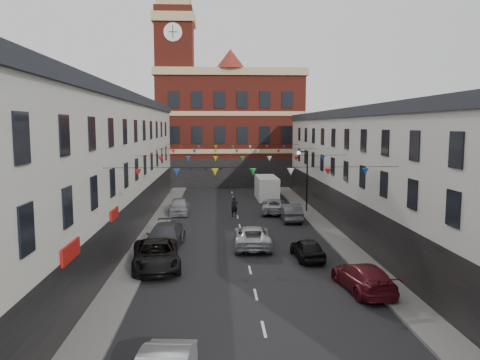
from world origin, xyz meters
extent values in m
plane|color=black|center=(0.00, 0.00, 0.00)|extent=(160.00, 160.00, 0.00)
cube|color=#605E5B|center=(-6.90, 2.00, 0.07)|extent=(1.80, 64.00, 0.15)
cube|color=#605E5B|center=(6.90, 2.00, 0.07)|extent=(1.80, 64.00, 0.15)
cube|color=beige|center=(-11.80, 1.00, 5.00)|extent=(8.00, 56.00, 10.00)
cube|color=black|center=(-11.80, 1.00, 10.35)|extent=(8.40, 56.00, 0.70)
cube|color=black|center=(-7.75, 1.00, 1.60)|extent=(0.12, 56.00, 3.20)
cube|color=beige|center=(11.80, 1.00, 4.50)|extent=(8.00, 56.00, 9.00)
cube|color=black|center=(11.80, 1.00, 9.35)|extent=(8.40, 56.00, 0.70)
cube|color=black|center=(7.75, 1.00, 1.60)|extent=(0.12, 56.00, 3.20)
cube|color=maroon|center=(0.00, 38.00, 7.50)|extent=(20.00, 12.00, 15.00)
cube|color=tan|center=(0.00, 38.00, 15.50)|extent=(20.60, 12.60, 1.00)
cone|color=maroon|center=(0.00, 33.00, 17.20)|extent=(4.00, 4.00, 2.60)
cube|color=maroon|center=(-7.50, 35.00, 12.00)|extent=(5.00, 5.00, 24.00)
cube|color=tan|center=(-7.50, 35.00, 22.50)|extent=(5.60, 5.60, 1.20)
cube|color=tan|center=(-7.50, 35.00, 24.60)|extent=(4.40, 4.40, 3.00)
cylinder|color=white|center=(-7.50, 32.45, 20.50)|extent=(2.40, 0.12, 2.40)
cube|color=#345427|center=(-4.00, 62.00, 5.00)|extent=(40.00, 14.00, 10.00)
cylinder|color=black|center=(6.80, 14.00, 3.00)|extent=(0.14, 0.14, 6.00)
cylinder|color=black|center=(6.40, 14.00, 5.90)|extent=(0.90, 0.10, 0.10)
sphere|color=beige|center=(5.95, 14.00, 5.80)|extent=(0.36, 0.36, 0.36)
imported|color=black|center=(-5.50, -3.43, 0.81)|extent=(3.47, 6.15, 1.62)
imported|color=#3A3C41|center=(-5.50, 1.21, 0.82)|extent=(2.72, 5.78, 1.63)
imported|color=gray|center=(-5.50, 13.59, 0.78)|extent=(1.91, 4.63, 1.57)
imported|color=maroon|center=(5.50, -7.73, 0.71)|extent=(2.53, 5.07, 1.42)
imported|color=black|center=(3.78, -1.96, 0.67)|extent=(1.83, 4.03, 1.34)
imported|color=#47484E|center=(4.64, 10.12, 0.76)|extent=(1.72, 4.67, 1.53)
imported|color=#A7A8AB|center=(3.60, 13.73, 0.71)|extent=(2.97, 5.35, 1.42)
imported|color=silver|center=(0.52, 1.22, 0.75)|extent=(2.66, 5.47, 1.50)
cube|color=white|center=(3.80, 22.44, 1.30)|extent=(2.32, 5.90, 2.60)
imported|color=black|center=(-0.29, 12.19, 0.93)|extent=(0.79, 0.65, 1.86)
camera|label=1|loc=(-1.91, -30.41, 8.36)|focal=35.00mm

